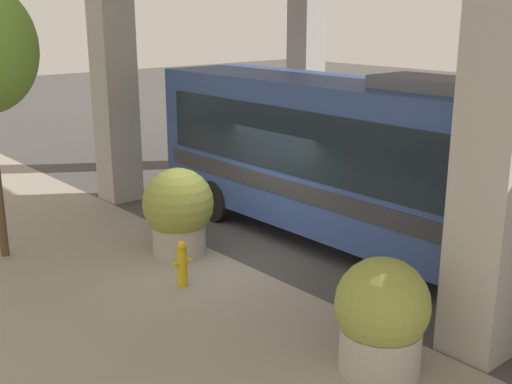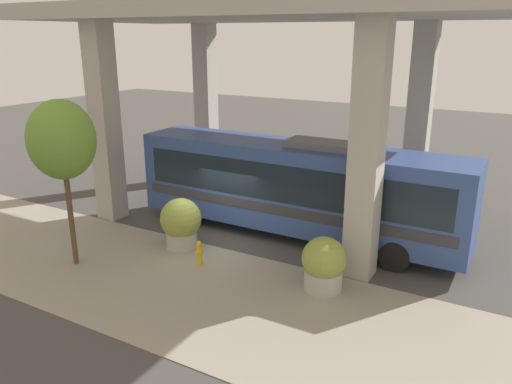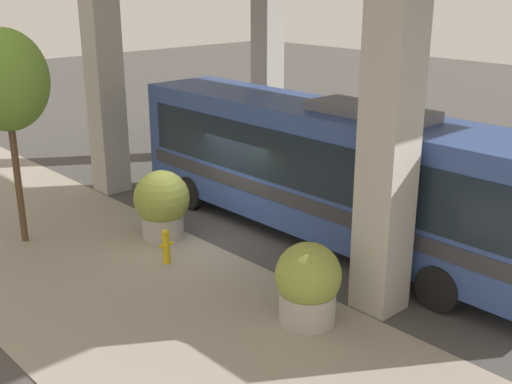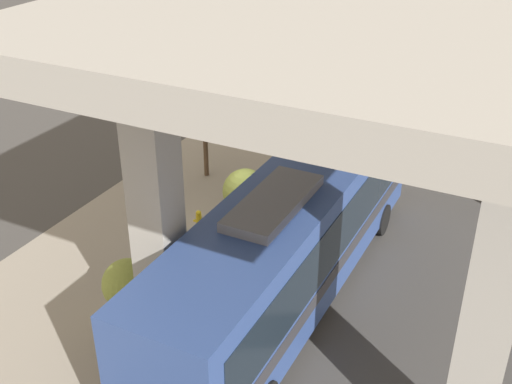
# 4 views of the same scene
# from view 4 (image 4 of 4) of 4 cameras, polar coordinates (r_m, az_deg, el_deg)

# --- Properties ---
(ground_plane) EXTENTS (80.00, 80.00, 0.00)m
(ground_plane) POSITION_cam_4_polar(r_m,az_deg,el_deg) (20.15, -0.51, -4.14)
(ground_plane) COLOR #474442
(ground_plane) RESTS_ON ground
(sidewalk_strip) EXTENTS (6.00, 40.00, 0.02)m
(sidewalk_strip) POSITION_cam_4_polar(r_m,az_deg,el_deg) (21.49, -7.63, -2.13)
(sidewalk_strip) COLOR gray
(sidewalk_strip) RESTS_ON ground
(overpass) EXTENTS (9.40, 18.71, 8.49)m
(overpass) POSITION_cam_4_polar(r_m,az_deg,el_deg) (15.93, 12.73, 15.11)
(overpass) COLOR #ADA89E
(overpass) RESTS_ON ground
(bus) EXTENTS (2.53, 12.50, 3.77)m
(bus) POSITION_cam_4_polar(r_m,az_deg,el_deg) (16.50, 3.39, -3.90)
(bus) COLOR #334C8C
(bus) RESTS_ON ground
(fire_hydrant) EXTENTS (0.38, 0.18, 0.89)m
(fire_hydrant) POSITION_cam_4_polar(r_m,az_deg,el_deg) (20.16, -5.09, -2.74)
(fire_hydrant) COLOR gold
(fire_hydrant) RESTS_ON ground
(planter_front) EXTENTS (1.33, 1.33, 1.69)m
(planter_front) POSITION_cam_4_polar(r_m,az_deg,el_deg) (16.90, -11.27, -8.54)
(planter_front) COLOR #ADA89E
(planter_front) RESTS_ON ground
(planter_middle) EXTENTS (1.47, 1.47, 1.84)m
(planter_middle) POSITION_cam_4_polar(r_m,az_deg,el_deg) (20.58, -0.95, -0.33)
(planter_middle) COLOR #ADA89E
(planter_middle) RESTS_ON ground
(street_tree_near) EXTENTS (2.09, 2.09, 5.49)m
(street_tree_near) POSITION_cam_4_polar(r_m,az_deg,el_deg) (22.42, -4.80, 11.12)
(street_tree_near) COLOR brown
(street_tree_near) RESTS_ON ground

